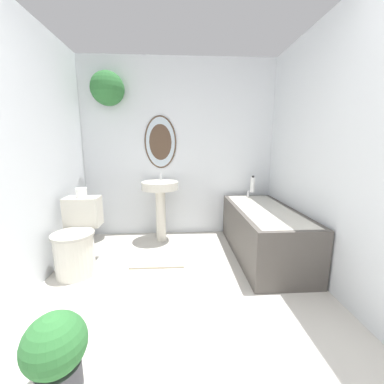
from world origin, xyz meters
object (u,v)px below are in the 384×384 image
Objects in this scene: pedestal_sink at (160,196)px; toilet_paper_roll at (81,193)px; shampoo_bottle at (253,185)px; toilet at (77,241)px; potted_plant at (56,350)px; bathtub at (263,231)px.

pedestal_sink is 8.21× the size of toilet_paper_roll.
toilet is at bearing -158.76° from shampoo_bottle.
toilet_paper_roll is (-0.00, 0.21, 0.45)m from toilet.
shampoo_bottle is 0.51× the size of potted_plant.
shampoo_bottle is (0.03, 0.56, 0.45)m from bathtub.
shampoo_bottle is 2.65m from potted_plant.
shampoo_bottle reaches higher than bathtub.
bathtub is at bearing -93.21° from shampoo_bottle.
shampoo_bottle reaches higher than potted_plant.
potted_plant is at bearing -101.28° from pedestal_sink.
pedestal_sink reaches higher than potted_plant.
pedestal_sink is 1.35m from bathtub.
shampoo_bottle is 2.11m from toilet_paper_roll.
toilet is 0.80× the size of pedestal_sink.
toilet_paper_roll is (-0.79, -0.53, 0.16)m from pedestal_sink.
potted_plant is at bearing -137.57° from bathtub.
potted_plant is (0.39, -1.24, -0.08)m from toilet.
bathtub is 13.36× the size of toilet_paper_roll.
bathtub is at bearing 42.43° from potted_plant.
potted_plant is 3.98× the size of toilet_paper_roll.
shampoo_bottle is (2.03, 0.79, 0.42)m from toilet.
bathtub is (2.00, 0.23, -0.03)m from toilet.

